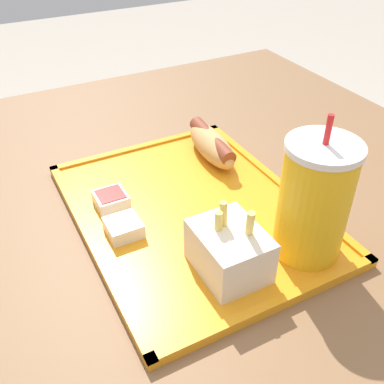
{
  "coord_description": "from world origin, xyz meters",
  "views": [
    {
      "loc": [
        0.42,
        -0.22,
        1.14
      ],
      "look_at": [
        -0.03,
        0.02,
        0.77
      ],
      "focal_mm": 42.0,
      "sensor_mm": 36.0,
      "label": 1
    }
  ],
  "objects_px": {
    "sauce_cup_ketchup": "(111,199)",
    "sauce_cup_mayo": "(124,227)",
    "fries_carton": "(228,251)",
    "soda_cup": "(314,200)",
    "hot_dog_far": "(212,144)"
  },
  "relations": [
    {
      "from": "sauce_cup_mayo",
      "to": "sauce_cup_ketchup",
      "type": "xyz_separation_m",
      "value": [
        -0.07,
        0.01,
        0.0
      ]
    },
    {
      "from": "fries_carton",
      "to": "sauce_cup_mayo",
      "type": "relative_size",
      "value": 2.09
    },
    {
      "from": "hot_dog_far",
      "to": "fries_carton",
      "type": "relative_size",
      "value": 1.57
    },
    {
      "from": "soda_cup",
      "to": "fries_carton",
      "type": "bearing_deg",
      "value": -98.35
    },
    {
      "from": "hot_dog_far",
      "to": "sauce_cup_ketchup",
      "type": "xyz_separation_m",
      "value": [
        0.05,
        -0.19,
        -0.01
      ]
    },
    {
      "from": "fries_carton",
      "to": "sauce_cup_ketchup",
      "type": "height_order",
      "value": "fries_carton"
    },
    {
      "from": "hot_dog_far",
      "to": "sauce_cup_ketchup",
      "type": "distance_m",
      "value": 0.2
    },
    {
      "from": "fries_carton",
      "to": "sauce_cup_ketchup",
      "type": "xyz_separation_m",
      "value": [
        -0.18,
        -0.08,
        -0.02
      ]
    },
    {
      "from": "soda_cup",
      "to": "fries_carton",
      "type": "distance_m",
      "value": 0.12
    },
    {
      "from": "sauce_cup_ketchup",
      "to": "sauce_cup_mayo",
      "type": "bearing_deg",
      "value": -5.05
    },
    {
      "from": "hot_dog_far",
      "to": "sauce_cup_ketchup",
      "type": "height_order",
      "value": "hot_dog_far"
    },
    {
      "from": "sauce_cup_ketchup",
      "to": "hot_dog_far",
      "type": "bearing_deg",
      "value": 104.45
    },
    {
      "from": "sauce_cup_mayo",
      "to": "fries_carton",
      "type": "bearing_deg",
      "value": 36.05
    },
    {
      "from": "soda_cup",
      "to": "fries_carton",
      "type": "relative_size",
      "value": 2.04
    },
    {
      "from": "soda_cup",
      "to": "sauce_cup_mayo",
      "type": "xyz_separation_m",
      "value": [
        -0.14,
        -0.19,
        -0.07
      ]
    }
  ]
}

